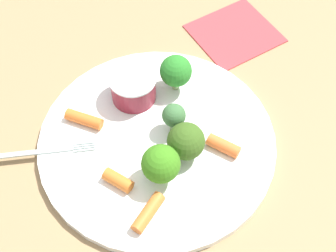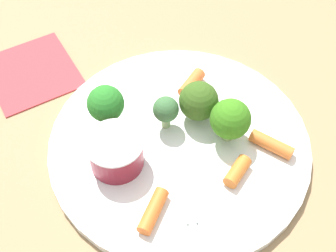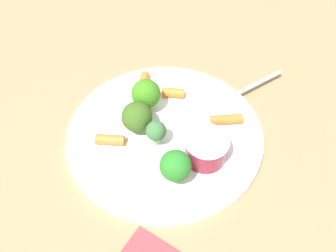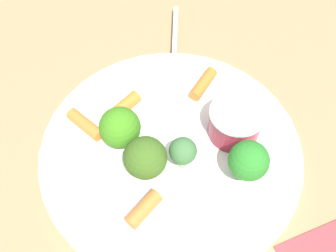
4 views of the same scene
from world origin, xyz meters
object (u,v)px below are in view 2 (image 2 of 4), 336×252
carrot_stick_2 (271,144)px  napkin (32,71)px  sauce_cup (116,152)px  broccoli_floret_3 (199,101)px  carrot_stick_3 (192,83)px  carrot_stick_1 (237,171)px  broccoli_floret_1 (106,104)px  plate (179,143)px  carrot_stick_0 (153,211)px  broccoli_floret_0 (166,110)px  broccoli_floret_2 (230,119)px

carrot_stick_2 → napkin: bearing=54.0°
sauce_cup → broccoli_floret_3: 0.12m
broccoli_floret_3 → sauce_cup: bearing=113.0°
carrot_stick_2 → carrot_stick_3: 0.13m
carrot_stick_1 → napkin: bearing=44.7°
broccoli_floret_1 → carrot_stick_2: bearing=-113.6°
carrot_stick_1 → sauce_cup: bearing=70.4°
plate → carrot_stick_0: (-0.09, 0.05, 0.01)m
broccoli_floret_0 → carrot_stick_1: (-0.09, -0.06, -0.02)m
carrot_stick_0 → carrot_stick_1: same height
broccoli_floret_0 → sauce_cup: bearing=121.4°
carrot_stick_0 → napkin: 0.28m
broccoli_floret_3 → carrot_stick_2: size_ratio=1.04×
plate → sauce_cup: (-0.01, 0.08, 0.03)m
carrot_stick_3 → broccoli_floret_0: bearing=139.9°
broccoli_floret_2 → napkin: bearing=53.0°
sauce_cup → carrot_stick_2: 0.18m
sauce_cup → carrot_stick_0: (-0.07, -0.03, -0.01)m
broccoli_floret_1 → napkin: bearing=37.7°
broccoli_floret_2 → napkin: (0.17, 0.23, -0.04)m
plate → carrot_stick_1: 0.08m
broccoli_floret_0 → carrot_stick_3: broccoli_floret_0 is taller
sauce_cup → broccoli_floret_2: 0.13m
broccoli_floret_1 → napkin: size_ratio=0.47×
broccoli_floret_0 → broccoli_floret_2: (-0.03, -0.07, 0.00)m
broccoli_floret_3 → carrot_stick_0: size_ratio=1.06×
sauce_cup → broccoli_floret_1: 0.06m
sauce_cup → plate: bearing=-79.0°
broccoli_floret_0 → carrot_stick_0: broccoli_floret_0 is taller
plate → carrot_stick_2: bearing=-108.4°
carrot_stick_1 → carrot_stick_2: bearing=-61.9°
carrot_stick_3 → napkin: carrot_stick_3 is taller
carrot_stick_2 → broccoli_floret_0: bearing=62.3°
napkin → carrot_stick_1: bearing=-135.3°
sauce_cup → carrot_stick_0: bearing=-159.2°
carrot_stick_1 → carrot_stick_3: same height
broccoli_floret_2 → carrot_stick_1: bearing=174.4°
carrot_stick_2 → broccoli_floret_3: bearing=48.2°
broccoli_floret_2 → broccoli_floret_3: (0.04, 0.03, -0.01)m
broccoli_floret_3 → carrot_stick_3: (0.05, -0.00, -0.02)m
carrot_stick_2 → carrot_stick_0: bearing=109.7°
broccoli_floret_3 → napkin: broccoli_floret_3 is taller
broccoli_floret_1 → broccoli_floret_0: bearing=-106.2°
broccoli_floret_1 → carrot_stick_0: broccoli_floret_1 is taller
sauce_cup → napkin: size_ratio=0.53×
plate → carrot_stick_0: 0.10m
sauce_cup → broccoli_floret_3: (0.05, -0.11, 0.01)m
broccoli_floret_0 → carrot_stick_3: size_ratio=1.07×
carrot_stick_1 → carrot_stick_3: bearing=7.0°
napkin → broccoli_floret_2: bearing=-127.0°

